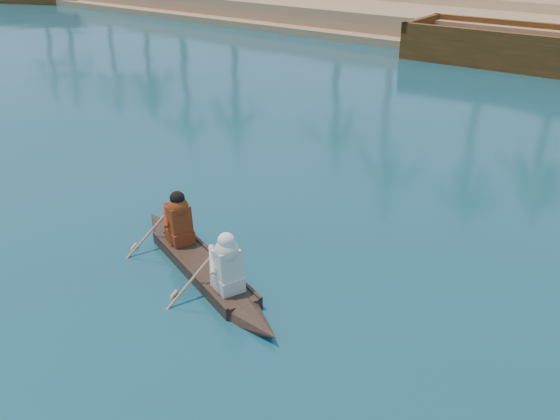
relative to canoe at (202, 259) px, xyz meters
The scene contains 3 objects.
shrub_cluster 30.68m from the canoe, 103.64° to the left, with size 100.00×6.00×2.40m, color #213413, non-canonical shape.
canoe is the anchor object (origin of this frame).
barge_mid 20.31m from the canoe, 91.08° to the left, with size 10.85×3.80×1.80m.
Camera 1 is at (13.94, -4.94, 5.59)m, focal length 40.00 mm.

